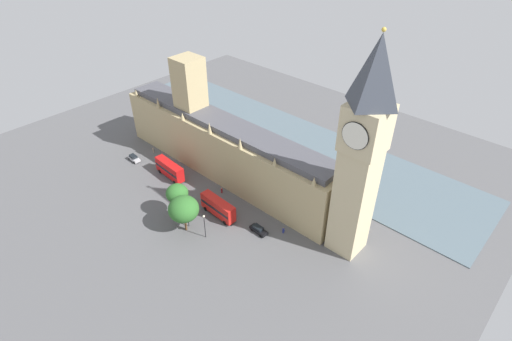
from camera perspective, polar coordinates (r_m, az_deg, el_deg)
The scene contains 15 objects.
ground_plane at distance 115.21m, azimuth -4.91°, elevation -0.74°, with size 143.14×143.14×0.00m, color #565659.
river_thames at distance 132.00m, azimuth 3.80°, elevation 4.49°, with size 30.13×128.82×0.25m, color slate.
parliament_building at distance 112.20m, azimuth -4.88°, elevation 3.70°, with size 11.19×73.14×30.83m.
clock_tower at distance 80.54m, azimuth 14.72°, elevation 2.49°, with size 7.86×7.86×49.11m.
car_silver_midblock at distance 126.12m, azimuth -16.90°, elevation 1.70°, with size 2.05×4.53×1.74m.
double_decker_bus_far_end at distance 115.47m, azimuth -12.11°, elevation 0.21°, with size 3.13×10.62×4.75m.
double_decker_bus_leading at distance 100.37m, azimuth -5.38°, elevation -5.15°, with size 3.01×10.60×4.75m.
car_black_near_tower at distance 96.51m, azimuth 0.34°, elevation -8.34°, with size 1.94×4.72×1.74m.
pedestrian_corner at distance 128.69m, azimuth -14.34°, elevation 2.79°, with size 0.62×0.53×1.55m.
pedestrian_kerbside at distance 96.77m, azimuth 3.90°, elevation -8.43°, with size 0.48×0.58×1.62m.
pedestrian_opposite_hall at distance 108.49m, azimuth -4.87°, elevation -2.83°, with size 0.67×0.59×1.69m.
plane_tree_trailing at distance 98.76m, azimuth -11.10°, elevation -3.21°, with size 5.40×5.40×9.42m.
plane_tree_under_trees at distance 94.98m, azimuth -10.21°, elevation -5.39°, with size 7.19×7.19×9.51m.
street_lamp_by_river_gate at distance 97.06m, azimuth -9.71°, elevation -5.80°, with size 0.56×0.56×6.44m.
street_lamp_slot_10 at distance 93.52m, azimuth -7.32°, elevation -7.27°, with size 0.56×0.56×6.74m.
Camera 1 is at (61.89, 70.02, 67.38)m, focal length 28.28 mm.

